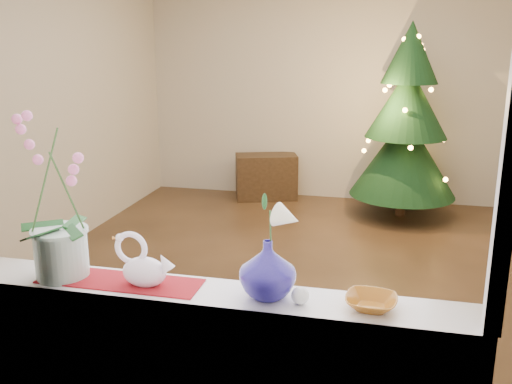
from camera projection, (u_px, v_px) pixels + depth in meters
ground at (296, 274)px, 4.79m from camera, size 5.00×5.00×0.00m
wall_back at (333, 88)px, 6.79m from camera, size 4.50×0.10×2.70m
wall_front at (192, 198)px, 2.09m from camera, size 4.50×0.10×2.70m
wall_left at (43, 106)px, 4.94m from camera, size 0.10×5.00×2.70m
windowsill at (206, 295)px, 2.33m from camera, size 2.20×0.26×0.04m
window_frame at (192, 101)px, 2.03m from camera, size 2.22×0.06×1.60m
runner at (120, 281)px, 2.41m from camera, size 0.70×0.20×0.01m
orchid_pot at (56, 197)px, 2.38m from camera, size 0.29×0.29×0.71m
swan at (144, 261)px, 2.35m from camera, size 0.28×0.18×0.22m
blue_vase at (268, 265)px, 2.24m from camera, size 0.34×0.34×0.27m
lily at (268, 207)px, 2.18m from camera, size 0.15×0.09×0.20m
paperweight at (300, 296)px, 2.20m from camera, size 0.09×0.09×0.07m
amber_dish at (371, 303)px, 2.17m from camera, size 0.18×0.18×0.04m
xmas_tree at (406, 122)px, 6.12m from camera, size 1.25×1.25×2.10m
side_table at (266, 177)px, 7.00m from camera, size 0.81×0.58×0.55m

